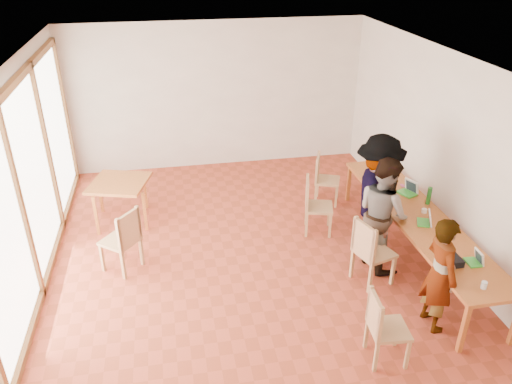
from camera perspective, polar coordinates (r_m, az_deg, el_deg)
ground at (r=7.47m, az=-0.50°, el=-9.12°), size 8.00×8.00×0.00m
wall_back at (r=10.39m, az=-4.51°, el=10.86°), size 6.00×0.10×3.00m
wall_right at (r=7.75m, az=21.89°, el=2.97°), size 0.10×8.00×3.00m
window_wall at (r=6.88m, az=-25.61°, el=-0.88°), size 0.10×8.00×3.00m
ceiling at (r=6.17m, az=-0.61°, el=14.02°), size 6.00×8.00×0.04m
communal_table at (r=7.79m, az=18.00°, el=-2.80°), size 0.80×4.00×0.75m
side_table at (r=8.71m, az=-15.34°, el=0.67°), size 0.90×0.90×0.75m
chair_near at (r=5.98m, az=14.17°, el=-14.15°), size 0.46×0.46×0.49m
chair_mid at (r=7.09m, az=12.80°, el=-6.07°), size 0.59×0.59×0.54m
chair_far at (r=8.19m, az=6.51°, el=-0.89°), size 0.55×0.55×0.51m
chair_empty at (r=9.15m, az=7.60°, el=2.07°), size 0.56×0.56×0.49m
chair_spare at (r=7.42m, az=-14.79°, el=-4.72°), size 0.66×0.66×0.53m
person_near at (r=6.53m, az=20.27°, el=-8.81°), size 0.40×0.58×1.55m
person_mid at (r=7.43m, az=14.28°, el=-2.34°), size 0.81×0.95×1.73m
person_far at (r=7.68m, az=13.62°, el=-0.44°), size 0.98×1.37×1.92m
laptop_near at (r=6.92m, az=23.83°, el=-7.09°), size 0.20×0.22×0.18m
laptop_mid at (r=7.55m, az=18.92°, el=-3.08°), size 0.28×0.29×0.20m
laptop_far at (r=8.33m, az=17.10°, el=0.24°), size 0.32×0.34×0.23m
yellow_mug at (r=8.83m, az=14.46°, el=2.09°), size 0.17×0.17×0.10m
green_bottle at (r=8.07m, az=19.16°, el=-0.41°), size 0.07×0.07×0.28m
clear_glass at (r=6.51m, az=24.61°, el=-9.65°), size 0.07×0.07×0.09m
condiment_cup at (r=7.85m, az=18.68°, el=-2.04°), size 0.08×0.08×0.06m
pink_phone at (r=8.57m, az=16.40°, el=0.71°), size 0.05×0.10×0.01m
black_pouch at (r=6.82m, az=21.64°, el=-7.21°), size 0.16×0.26×0.09m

